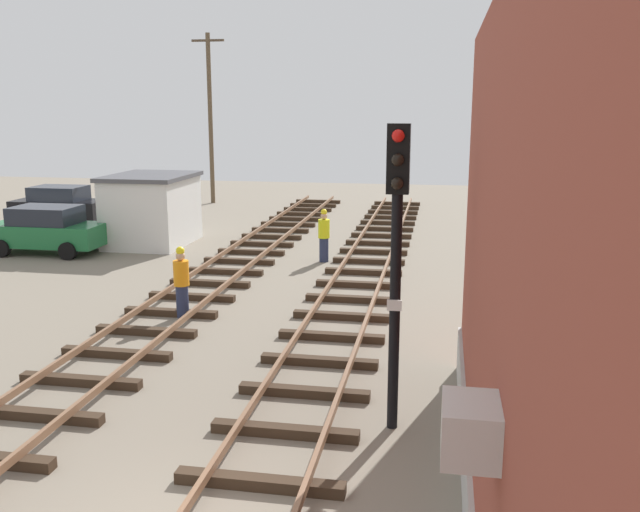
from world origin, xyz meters
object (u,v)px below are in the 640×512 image
at_px(utility_pole_far, 210,116).
at_px(track_worker_distant, 324,236).
at_px(signal_mast, 396,243).
at_px(control_hut, 152,209).
at_px(parked_car_black, 60,205).
at_px(track_worker_foreground, 182,282).
at_px(parked_car_green, 47,229).

height_order(utility_pole_far, track_worker_distant, utility_pole_far).
bearing_deg(track_worker_distant, signal_mast, -75.01).
xyz_separation_m(control_hut, utility_pole_far, (-1.50, 11.73, 3.40)).
bearing_deg(parked_car_black, control_hut, -30.88).
bearing_deg(utility_pole_far, track_worker_foreground, -73.34).
xyz_separation_m(signal_mast, control_hut, (-10.52, 14.32, -1.84)).
bearing_deg(signal_mast, utility_pole_far, 114.77).
xyz_separation_m(signal_mast, parked_car_black, (-16.64, 17.98, -2.32)).
bearing_deg(parked_car_black, track_worker_foreground, -49.41).
xyz_separation_m(signal_mast, parked_car_green, (-13.65, 11.99, -2.32)).
height_order(control_hut, parked_car_green, control_hut).
relative_size(signal_mast, control_hut, 1.35).
xyz_separation_m(control_hut, parked_car_green, (-3.12, -2.33, -0.49)).
xyz_separation_m(control_hut, parked_car_black, (-6.12, 3.66, -0.49)).
xyz_separation_m(signal_mast, track_worker_distant, (-3.32, 12.41, -2.29)).
height_order(parked_car_black, track_worker_distant, track_worker_distant).
xyz_separation_m(control_hut, track_worker_distant, (7.20, -1.91, -0.46)).
distance_m(utility_pole_far, track_worker_distant, 16.63).
height_order(track_worker_foreground, track_worker_distant, same).
bearing_deg(parked_car_green, utility_pole_far, 83.41).
distance_m(parked_car_green, track_worker_foreground, 10.25).
height_order(signal_mast, track_worker_distant, signal_mast).
bearing_deg(parked_car_green, signal_mast, -41.30).
bearing_deg(control_hut, parked_car_black, 149.12).
height_order(control_hut, utility_pole_far, utility_pole_far).
relative_size(control_hut, parked_car_green, 0.90).
bearing_deg(parked_car_black, utility_pole_far, 60.24).
bearing_deg(signal_mast, track_worker_distant, 104.99).
distance_m(signal_mast, control_hut, 17.87).
bearing_deg(utility_pole_far, control_hut, -82.72).
relative_size(parked_car_black, utility_pole_far, 0.46).
bearing_deg(control_hut, track_worker_distant, -14.84).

